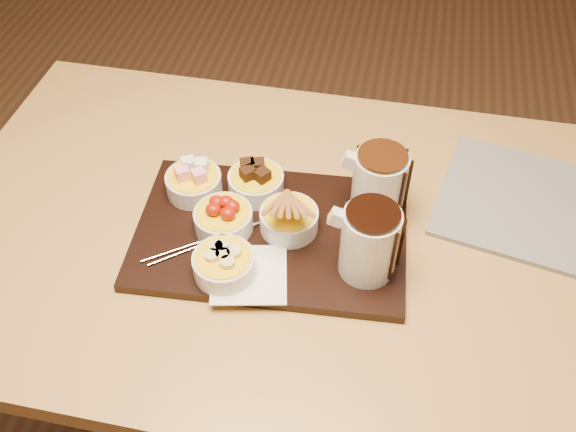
% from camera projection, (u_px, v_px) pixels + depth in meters
% --- Properties ---
extents(ground, '(5.00, 5.00, 0.00)m').
position_uv_depth(ground, '(278.00, 418.00, 1.68)').
color(ground, brown).
rests_on(ground, ground).
extents(dining_table, '(1.20, 0.80, 0.75)m').
position_uv_depth(dining_table, '(274.00, 262.00, 1.20)').
color(dining_table, '#BC8E46').
rests_on(dining_table, ground).
extents(serving_board, '(0.48, 0.33, 0.02)m').
position_uv_depth(serving_board, '(271.00, 234.00, 1.10)').
color(serving_board, black).
rests_on(serving_board, dining_table).
extents(napkin, '(0.14, 0.14, 0.00)m').
position_uv_depth(napkin, '(249.00, 274.00, 1.03)').
color(napkin, white).
rests_on(napkin, serving_board).
extents(bowl_marshmallows, '(0.10, 0.10, 0.04)m').
position_uv_depth(bowl_marshmallows, '(194.00, 184.00, 1.15)').
color(bowl_marshmallows, silver).
rests_on(bowl_marshmallows, serving_board).
extents(bowl_cake, '(0.10, 0.10, 0.04)m').
position_uv_depth(bowl_cake, '(256.00, 184.00, 1.15)').
color(bowl_cake, silver).
rests_on(bowl_cake, serving_board).
extents(bowl_strawberries, '(0.10, 0.10, 0.04)m').
position_uv_depth(bowl_strawberries, '(224.00, 220.00, 1.09)').
color(bowl_strawberries, silver).
rests_on(bowl_strawberries, serving_board).
extents(bowl_biscotti, '(0.10, 0.10, 0.04)m').
position_uv_depth(bowl_biscotti, '(289.00, 220.00, 1.09)').
color(bowl_biscotti, silver).
rests_on(bowl_biscotti, serving_board).
extents(bowl_bananas, '(0.10, 0.10, 0.04)m').
position_uv_depth(bowl_bananas, '(224.00, 265.00, 1.02)').
color(bowl_bananas, silver).
rests_on(bowl_bananas, serving_board).
extents(pitcher_dark_chocolate, '(0.10, 0.10, 0.12)m').
position_uv_depth(pitcher_dark_chocolate, '(369.00, 243.00, 0.99)').
color(pitcher_dark_chocolate, silver).
rests_on(pitcher_dark_chocolate, serving_board).
extents(pitcher_milk_chocolate, '(0.10, 0.10, 0.12)m').
position_uv_depth(pitcher_milk_chocolate, '(379.00, 185.00, 1.08)').
color(pitcher_milk_chocolate, silver).
rests_on(pitcher_milk_chocolate, serving_board).
extents(fondue_skewers, '(0.18, 0.23, 0.01)m').
position_uv_depth(fondue_skewers, '(215.00, 237.00, 1.08)').
color(fondue_skewers, silver).
rests_on(fondue_skewers, serving_board).
extents(newspaper, '(0.39, 0.34, 0.01)m').
position_uv_depth(newspaper, '(538.00, 207.00, 1.15)').
color(newspaper, beige).
rests_on(newspaper, dining_table).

